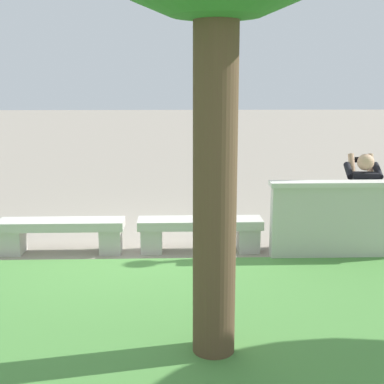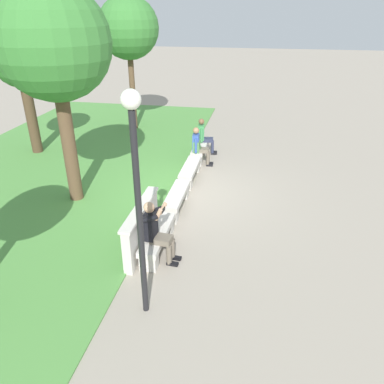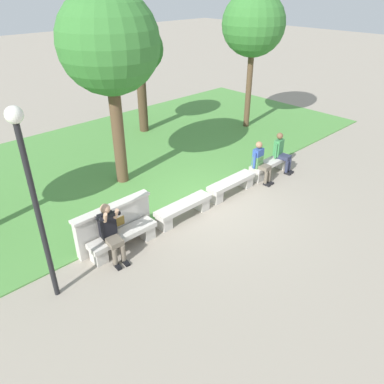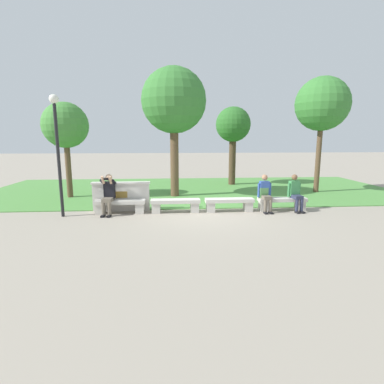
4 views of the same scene
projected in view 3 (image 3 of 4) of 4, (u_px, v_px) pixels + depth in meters
ground_plane at (208, 205)px, 10.28m from camera, size 80.00×80.00×0.00m
grass_strip at (119, 157)px, 13.03m from camera, size 19.21×8.00×0.03m
bench_main at (123, 238)px, 8.48m from camera, size 1.66×0.40×0.45m
bench_near at (184, 208)px, 9.58m from camera, size 1.66×0.40×0.45m
bench_mid at (231, 185)px, 10.69m from camera, size 1.66×0.40×0.45m
bench_far at (270, 165)px, 11.79m from camera, size 1.66×0.40×0.45m
backrest_wall_with_plaque at (114, 224)px, 8.58m from camera, size 1.97×0.24×1.01m
person_photographer at (110, 230)px, 8.01m from camera, size 0.50×0.75×1.32m
person_distant at (261, 161)px, 11.18m from camera, size 0.48×0.69×1.26m
person_companion at (281, 151)px, 11.81m from camera, size 0.48×0.70×1.26m
backpack at (258, 162)px, 11.23m from camera, size 0.28×0.24×0.43m
tree_behind_wall at (109, 45)px, 9.54m from camera, size 2.66×2.66×5.33m
tree_left_background at (139, 52)px, 13.74m from camera, size 1.81×1.81×4.08m
tree_right_background at (253, 25)px, 13.78m from camera, size 2.35×2.35×5.14m
lamp_post at (31, 183)px, 6.16m from camera, size 0.28×0.28×3.78m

